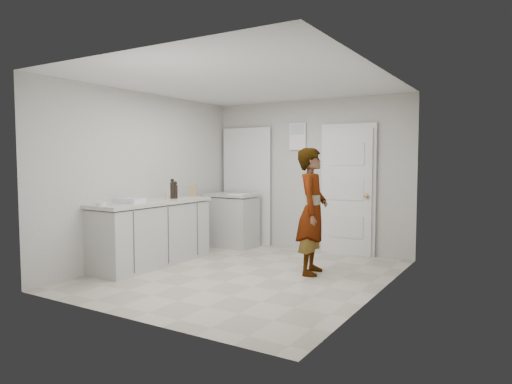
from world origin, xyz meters
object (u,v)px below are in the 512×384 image
Objects in this scene: oil_cruet_a at (175,190)px; oil_cruet_b at (172,189)px; spice_jar at (167,196)px; baking_dish at (130,201)px; egg_bowl at (101,204)px; person at (312,211)px; cake_mix_box at (193,191)px.

oil_cruet_a is 0.87× the size of oil_cruet_b.
oil_cruet_a is (0.04, 0.15, 0.08)m from spice_jar.
egg_bowl is at bearing -88.89° from baking_dish.
baking_dish is at bearing -92.32° from spice_jar.
oil_cruet_b reaches higher than baking_dish.
person is 2.21m from spice_jar.
egg_bowl is (0.01, -0.49, -0.01)m from baking_dish.
egg_bowl is (-2.19, -1.59, 0.12)m from person.
spice_jar is 0.18m from oil_cruet_a.
spice_jar is at bearing -105.39° from oil_cruet_a.
cake_mix_box is 2.33× the size of spice_jar.
spice_jar is at bearing -114.36° from cake_mix_box.
baking_dish reaches higher than egg_bowl.
person is 5.49× the size of oil_cruet_b.
cake_mix_box is 0.45m from oil_cruet_a.
egg_bowl is (-0.03, -1.79, -0.07)m from cake_mix_box.
cake_mix_box is (-2.16, 0.20, 0.19)m from person.
oil_cruet_b is at bearing 88.32° from egg_bowl.
person is at bearing -28.40° from cake_mix_box.
person reaches higher than baking_dish.
oil_cruet_b is at bearing -116.59° from oil_cruet_a.
oil_cruet_b reaches higher than spice_jar.
oil_cruet_a is 1.34m from egg_bowl.
person is 8.87× the size of cake_mix_box.
egg_bowl is (-0.02, -1.19, -0.02)m from spice_jar.
egg_bowl is at bearing 112.88° from person.
cake_mix_box is at bearing 90.83° from oil_cruet_b.
baking_dish is 3.27× the size of egg_bowl.
baking_dish is at bearing -93.38° from oil_cruet_b.
oil_cruet_a is at bearing -109.55° from cake_mix_box.
baking_dish is at bearing 103.47° from person.
oil_cruet_a reaches higher than baking_dish.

